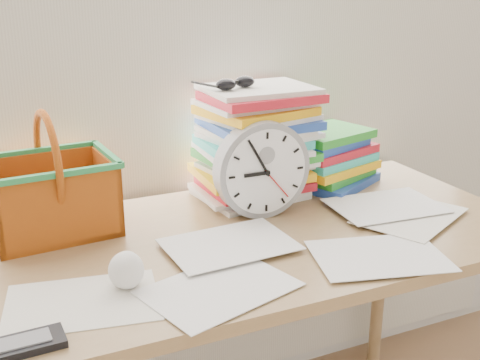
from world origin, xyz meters
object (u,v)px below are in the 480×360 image
book_stack (329,158)px  desk (249,261)px  basket (49,174)px  paper_stack (255,143)px  clock (262,169)px  calculator (23,345)px

book_stack → desk: bearing=-148.0°
desk → basket: 0.52m
book_stack → basket: 0.80m
paper_stack → basket: 0.55m
paper_stack → clock: 0.15m
paper_stack → basket: bearing=-177.6°
clock → basket: basket is taller
desk → book_stack: 0.46m
book_stack → calculator: book_stack is taller
paper_stack → basket: paper_stack is taller
desk → clock: (0.08, 0.09, 0.20)m
basket → calculator: (-0.12, -0.48, -0.14)m
desk → clock: size_ratio=5.56×
desk → basket: size_ratio=4.74×
desk → clock: clock is taller
basket → calculator: basket is taller
desk → basket: basket is taller
desk → calculator: size_ratio=10.08×
paper_stack → desk: bearing=-118.5°
clock → basket: (-0.51, 0.11, 0.02)m
desk → book_stack: book_stack is taller
book_stack → basket: (-0.80, -0.03, 0.06)m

